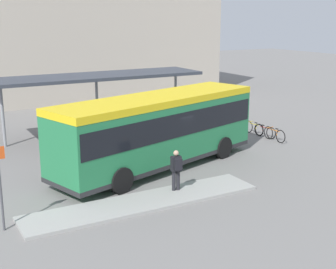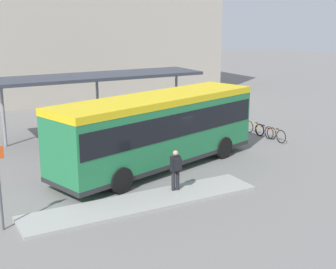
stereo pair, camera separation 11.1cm
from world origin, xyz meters
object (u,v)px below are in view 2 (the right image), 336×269
Objects in this scene: potted_planter_near_shelter at (176,122)px; bicycle_yellow at (255,128)px; pedestrian_waiting at (176,168)px; bicycle_red at (265,131)px; bicycle_orange at (275,134)px; city_bus at (158,126)px.

bicycle_yellow is at bearing -26.54° from potted_planter_near_shelter.
pedestrian_waiting is 0.95× the size of bicycle_yellow.
bicycle_red is 5.15m from potted_planter_near_shelter.
bicycle_red is 1.12× the size of potted_planter_near_shelter.
bicycle_yellow is (-0.06, 0.89, 0.02)m from bicycle_red.
bicycle_orange is 0.89m from bicycle_red.
city_bus is 8.30m from bicycle_red.
bicycle_orange reaches higher than bicycle_yellow.
city_bus is at bearing 109.03° from bicycle_yellow.
potted_planter_near_shelter is (-4.14, 2.07, 0.38)m from bicycle_yellow.
city_bus is 8.07m from bicycle_orange.
bicycle_yellow is (7.87, 2.76, -1.56)m from city_bus.
city_bus is 3.43m from pedestrian_waiting.
pedestrian_waiting reaches higher than potted_planter_near_shelter.
bicycle_orange is at bearing -9.45° from city_bus.
city_bus reaches higher than bicycle_red.
pedestrian_waiting is at bearing -122.51° from city_bus.
bicycle_yellow is 4.64m from potted_planter_near_shelter.
pedestrian_waiting reaches higher than bicycle_red.
potted_planter_near_shelter is (-4.20, 2.95, 0.40)m from bicycle_red.
bicycle_yellow is 1.17× the size of potted_planter_near_shelter.
city_bus is 7.52× the size of potted_planter_near_shelter.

